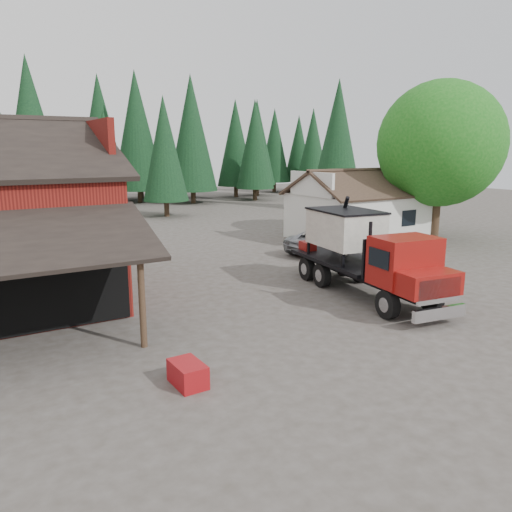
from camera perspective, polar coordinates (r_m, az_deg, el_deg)
ground at (r=16.64m, az=8.65°, el=-8.76°), size 120.00×120.00×0.00m
farmhouse at (r=34.18m, az=11.62°, el=4.80°), size 8.60×6.42×4.65m
deciduous_tree at (r=34.78m, az=20.36°, el=11.44°), size 8.00×8.00×10.20m
conifer_backdrop at (r=55.11m, az=-20.57°, el=5.25°), size 76.00×16.00×16.00m
near_pine_b at (r=44.84m, az=-10.42°, el=11.96°), size 3.96×3.96×10.40m
near_pine_c at (r=49.63m, az=9.32°, el=13.16°), size 4.84×4.84×12.40m
near_pine_d at (r=46.28m, az=-24.30°, el=12.97°), size 5.28×5.28×13.40m
feed_truck at (r=20.75m, az=12.36°, el=0.52°), size 3.45×8.84×3.89m
silver_car at (r=28.83m, az=8.25°, el=1.69°), size 5.37×2.81×1.44m
equip_box at (r=13.14m, az=-7.81°, el=-13.20°), size 0.73×1.12×0.60m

